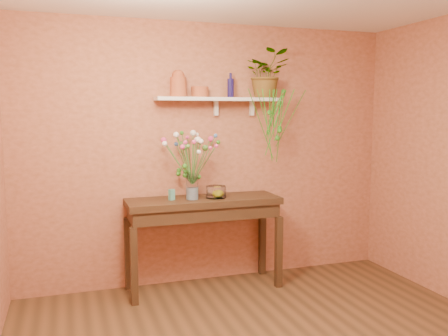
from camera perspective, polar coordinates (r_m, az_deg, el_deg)
room at (r=3.20m, az=8.83°, el=-1.27°), size 4.04×4.04×2.70m
sideboard at (r=4.83m, az=-2.45°, el=-5.18°), size 1.53×0.49×0.93m
wall_shelf at (r=4.93m, az=-0.54°, el=8.15°), size 1.30×0.24×0.19m
terracotta_jug at (r=4.81m, az=-5.48°, el=9.95°), size 0.19×0.19×0.27m
terracotta_pot at (r=4.90m, az=-2.90°, el=9.03°), size 0.20×0.20×0.11m
blue_bottle at (r=4.99m, az=0.79°, el=9.55°), size 0.08×0.08×0.25m
spider_plant at (r=5.13m, az=5.09°, el=11.11°), size 0.51×0.47×0.50m
plant_fronds at (r=4.99m, az=6.14°, el=5.51°), size 0.69×0.30×0.76m
glass_vase at (r=4.73m, az=-3.81°, el=-2.46°), size 0.12×0.12×0.25m
bouquet at (r=4.70m, az=-3.94°, el=2.22°), size 0.61×0.51×0.53m
glass_bowl at (r=4.81m, az=-0.96°, el=-2.92°), size 0.20×0.20×0.12m
lemon at (r=4.82m, az=-0.80°, el=-3.03°), size 0.08×0.08×0.08m
carton at (r=4.71m, az=-6.26°, el=-3.18°), size 0.06×0.06×0.11m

